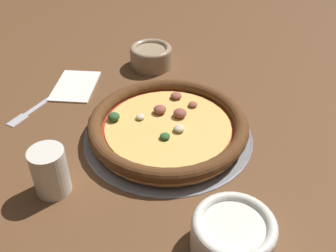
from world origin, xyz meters
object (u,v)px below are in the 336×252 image
object	(u,v)px
drinking_cup	(50,171)
bowl_far	(151,56)
fork	(36,108)
bowl_near	(233,234)
pizza	(168,126)
pizza_tray	(168,135)
napkin	(75,85)

from	to	relation	value
drinking_cup	bowl_far	bearing A→B (deg)	-161.13
fork	bowl_near	bearing A→B (deg)	76.59
fork	drinking_cup	bearing A→B (deg)	51.45
bowl_far	bowl_near	bearing A→B (deg)	52.01
fork	pizza	bearing A→B (deg)	101.44
bowl_near	fork	world-z (taller)	bowl_near
bowl_far	pizza	bearing A→B (deg)	46.65
pizza_tray	pizza	world-z (taller)	pizza
napkin	pizza_tray	bearing A→B (deg)	88.04
bowl_far	fork	distance (m)	0.32
pizza	napkin	world-z (taller)	pizza
bowl_near	fork	bearing A→B (deg)	-94.90
napkin	pizza	bearing A→B (deg)	88.08
bowl_far	drinking_cup	xyz separation A→B (m)	(0.45, 0.15, 0.01)
napkin	fork	world-z (taller)	napkin
drinking_cup	fork	distance (m)	0.27
pizza_tray	fork	distance (m)	0.32
pizza	fork	size ratio (longest dim) A/B	1.84
bowl_far	fork	size ratio (longest dim) A/B	0.62
bowl_far	fork	world-z (taller)	bowl_far
napkin	fork	bearing A→B (deg)	-0.16
pizza	napkin	distance (m)	0.30
pizza	bowl_near	xyz separation A→B (m)	(0.15, 0.24, 0.01)
pizza	bowl_near	distance (m)	0.29
bowl_far	drinking_cup	world-z (taller)	drinking_cup
bowl_near	bowl_far	world-z (taller)	bowl_near
bowl_near	drinking_cup	bearing A→B (deg)	-73.99
bowl_far	napkin	world-z (taller)	bowl_far
drinking_cup	napkin	bearing A→B (deg)	-137.36
pizza	fork	bearing A→B (deg)	-70.05
pizza	bowl_near	world-z (taller)	bowl_near
pizza	drinking_cup	distance (m)	0.25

